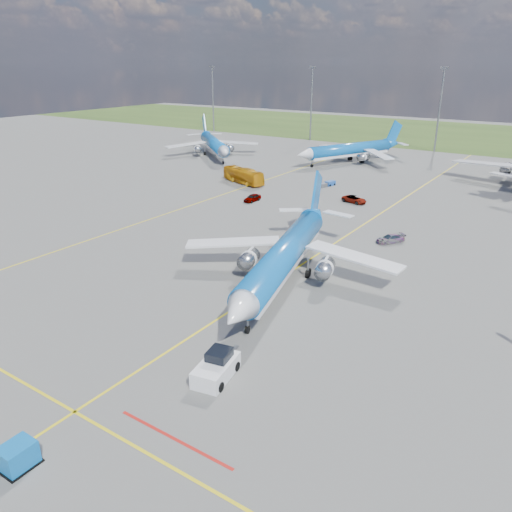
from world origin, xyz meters
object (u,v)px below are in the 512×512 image
Objects in this scene: bg_jet_nnw at (349,163)px; main_airliner at (284,282)px; pushback_tug at (217,367)px; uld_container at (18,456)px; bg_jet_nw at (214,156)px; apron_bus at (243,176)px; service_car_c at (391,239)px; service_car_b at (354,199)px; service_car_a at (252,198)px; baggage_tug_c at (328,184)px.

main_airliner reaches higher than bg_jet_nnw.
pushback_tug is 15.27m from uld_container.
bg_jet_nnw reaches higher than pushback_tug.
bg_jet_nw is 17.45× the size of uld_container.
service_car_c is (38.76, -18.76, -0.97)m from apron_bus.
service_car_c is at bearing 59.84° from main_airliner.
main_airliner reaches higher than service_car_c.
pushback_tug is at bearing -100.27° from bg_jet_nw.
service_car_c is at bearing -81.23° from bg_jet_nw.
bg_jet_nnw is 96.28m from pushback_tug.
service_car_c is at bearing -128.99° from service_car_b.
uld_container is 0.52× the size of service_car_a.
service_car_a is 0.96× the size of service_car_c.
apron_bus is at bearing 115.68° from main_airliner.
apron_bus is at bearing -89.87° from bg_jet_nw.
service_car_a is 18.55m from service_car_b.
baggage_tug_c is (-17.93, 80.07, -0.39)m from uld_container.
service_car_c is at bearing 77.98° from pushback_tug.
baggage_tug_c is (-22.32, 65.44, -0.43)m from pushback_tug.
service_car_c is (0.47, 39.17, -0.28)m from pushback_tug.
baggage_tug_c is at bearing 61.03° from service_car_b.
main_airliner is 51.20m from apron_bus.
bg_jet_nw is at bearing -136.66° from bg_jet_nnw.
pushback_tug reaches higher than service_car_c.
bg_jet_nw is 8.36× the size of baggage_tug_c.
service_car_a is 0.92× the size of baggage_tug_c.
pushback_tug reaches higher than uld_container.
bg_jet_nw is 56.20m from service_car_b.
main_airliner is 37.99m from service_car_b.
pushback_tug is 0.58× the size of apron_bus.
bg_jet_nnw is 60.39m from service_car_c.
bg_jet_nnw reaches higher than apron_bus.
pushback_tug is 54.72m from service_car_a.
bg_jet_nw is at bearing 137.50° from service_car_a.
bg_jet_nw reaches higher than bg_jet_nnw.
main_airliner is at bearing -54.11° from baggage_tug_c.
service_car_b is at bearing -74.49° from apron_bus.
service_car_a is at bearing 110.52° from uld_container.
uld_container is at bearing -103.73° from main_airliner.
uld_container is at bearing -67.78° from service_car_a.
service_car_c is (4.87, 53.79, -0.23)m from uld_container.
main_airliner reaches higher than service_car_a.
apron_bus is at bearing 114.22° from uld_container.
uld_container is 0.18× the size of apron_bus.
uld_container is at bearing -106.73° from bg_jet_nw.
apron_bus is at bearing 132.49° from service_car_a.
main_airliner reaches higher than service_car_b.
apron_bus is 14.94m from service_car_a.
uld_container is 0.48× the size of baggage_tug_c.
pushback_tug is 1.40× the size of service_car_b.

